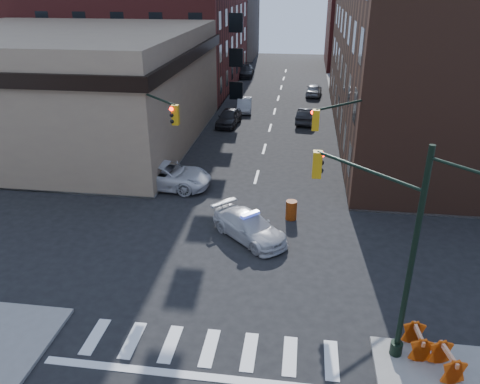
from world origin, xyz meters
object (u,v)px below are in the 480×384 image
(parked_car_enear, at_px, (306,116))
(barrel_road, at_px, (291,210))
(parked_car_wfar, at_px, (245,105))
(barricade_nw_a, at_px, (109,179))
(police_car, at_px, (249,227))
(pedestrian_b, at_px, (98,170))
(pedestrian_a, at_px, (90,179))
(barrel_bank, at_px, (173,176))
(pickup, at_px, (165,175))
(parked_car_wnear, at_px, (229,117))
(barricade_se_a, at_px, (417,342))

(parked_car_enear, xyz_separation_m, barrel_road, (-0.68, -20.16, -0.14))
(parked_car_wfar, bearing_deg, barricade_nw_a, -112.83)
(police_car, distance_m, pedestrian_b, 12.21)
(parked_car_enear, distance_m, pedestrian_a, 22.75)
(parked_car_enear, xyz_separation_m, pedestrian_a, (-13.65, -18.20, 0.24))
(barrel_road, height_order, barricade_nw_a, barrel_road)
(barricade_nw_a, bearing_deg, barrel_bank, 3.68)
(pickup, bearing_deg, parked_car_wnear, -2.35)
(parked_car_wfar, bearing_deg, police_car, -87.86)
(parked_car_enear, relative_size, barricade_se_a, 3.47)
(pedestrian_b, bearing_deg, parked_car_enear, 29.13)
(parked_car_wnear, xyz_separation_m, parked_car_wfar, (0.80, 5.33, -0.08))
(barrel_road, bearing_deg, pedestrian_b, 166.27)
(pickup, xyz_separation_m, parked_car_wfar, (2.67, 20.13, -0.15))
(parked_car_wnear, height_order, pedestrian_b, pedestrian_b)
(parked_car_wnear, distance_m, pedestrian_b, 16.42)
(pedestrian_b, xyz_separation_m, barrel_bank, (4.82, 0.96, -0.52))
(barricade_se_a, bearing_deg, barrel_bank, 37.44)
(pedestrian_b, relative_size, barrel_bank, 1.69)
(parked_car_enear, xyz_separation_m, pedestrian_b, (-13.61, -16.99, 0.34))
(barrel_road, distance_m, barricade_nw_a, 12.45)
(pedestrian_a, bearing_deg, pedestrian_b, 97.20)
(pickup, distance_m, pedestrian_a, 4.81)
(pedestrian_a, bearing_deg, police_car, -13.25)
(barrel_bank, bearing_deg, barrel_road, -26.92)
(pickup, bearing_deg, pedestrian_b, 98.88)
(parked_car_wfar, bearing_deg, barrel_bank, -102.69)
(pedestrian_a, relative_size, barricade_nw_a, 1.36)
(parked_car_wfar, distance_m, pedestrian_b, 21.68)
(parked_car_wnear, relative_size, pedestrian_a, 2.85)
(parked_car_enear, xyz_separation_m, barricade_se_a, (4.25, -30.29, -0.09))
(barrel_bank, bearing_deg, pedestrian_a, -156.06)
(parked_car_wnear, xyz_separation_m, pedestrian_a, (-6.43, -16.32, 0.17))
(parked_car_wnear, height_order, barrel_road, parked_car_wnear)
(pedestrian_a, bearing_deg, parked_car_enear, 62.21)
(pedestrian_a, distance_m, pedestrian_b, 1.21)
(pickup, bearing_deg, parked_car_enear, -23.76)
(pedestrian_a, xyz_separation_m, barrel_road, (12.98, -1.96, -0.38))
(police_car, distance_m, barricade_nw_a, 11.35)
(barricade_nw_a, bearing_deg, pedestrian_a, -146.82)
(barricade_se_a, bearing_deg, pickup, 39.40)
(barricade_nw_a, bearing_deg, pickup, -4.31)
(police_car, relative_size, pickup, 0.79)
(barrel_road, bearing_deg, barrel_bank, 153.08)
(pickup, xyz_separation_m, barricade_nw_a, (-3.70, -0.60, -0.25))
(barricade_se_a, distance_m, barricade_nw_a, 21.44)
(parked_car_wnear, xyz_separation_m, pedestrian_b, (-6.39, -15.12, 0.28))
(pedestrian_a, relative_size, barrel_bank, 1.49)
(barrel_bank, bearing_deg, pickup, -115.16)
(parked_car_wfar, relative_size, barrel_bank, 3.94)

